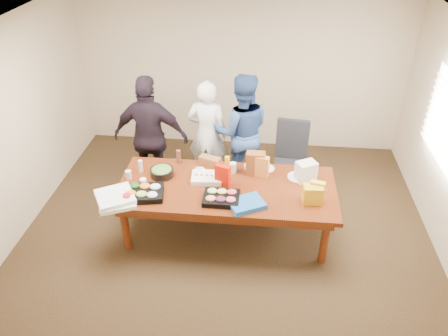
# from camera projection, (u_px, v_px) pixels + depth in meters

# --- Properties ---
(floor) EXTENTS (5.50, 5.00, 0.02)m
(floor) POSITION_uv_depth(u_px,v_px,m) (226.00, 231.00, 6.01)
(floor) COLOR #47301E
(floor) RESTS_ON ground
(ceiling) EXTENTS (5.50, 5.00, 0.02)m
(ceiling) POSITION_uv_depth(u_px,v_px,m) (227.00, 33.00, 4.53)
(ceiling) COLOR white
(ceiling) RESTS_ON wall_back
(wall_back) EXTENTS (5.50, 0.04, 2.70)m
(wall_back) POSITION_uv_depth(u_px,v_px,m) (241.00, 72.00, 7.35)
(wall_back) COLOR beige
(wall_back) RESTS_ON floor
(wall_front) EXTENTS (5.50, 0.04, 2.70)m
(wall_front) POSITION_uv_depth(u_px,v_px,m) (194.00, 317.00, 3.18)
(wall_front) COLOR beige
(wall_front) RESTS_ON floor
(wall_left) EXTENTS (0.04, 5.00, 2.70)m
(wall_left) POSITION_uv_depth(u_px,v_px,m) (10.00, 135.00, 5.50)
(wall_left) COLOR beige
(wall_left) RESTS_ON floor
(window_panel) EXTENTS (0.03, 1.40, 1.10)m
(window_panel) POSITION_uv_depth(u_px,v_px,m) (447.00, 123.00, 5.46)
(window_panel) COLOR white
(window_panel) RESTS_ON wall_right
(window_blinds) EXTENTS (0.04, 1.36, 1.00)m
(window_blinds) POSITION_uv_depth(u_px,v_px,m) (444.00, 122.00, 5.46)
(window_blinds) COLOR beige
(window_blinds) RESTS_ON wall_right
(conference_table) EXTENTS (2.80, 1.20, 0.75)m
(conference_table) POSITION_uv_depth(u_px,v_px,m) (226.00, 209.00, 5.80)
(conference_table) COLOR #4C1C0F
(conference_table) RESTS_ON floor
(office_chair) EXTENTS (0.64, 0.64, 1.13)m
(office_chair) POSITION_uv_depth(u_px,v_px,m) (291.00, 165.00, 6.37)
(office_chair) COLOR black
(office_chair) RESTS_ON floor
(person_center) EXTENTS (0.65, 0.46, 1.69)m
(person_center) POSITION_uv_depth(u_px,v_px,m) (207.00, 134.00, 6.58)
(person_center) COLOR white
(person_center) RESTS_ON floor
(person_right) EXTENTS (0.96, 0.80, 1.81)m
(person_right) POSITION_uv_depth(u_px,v_px,m) (241.00, 132.00, 6.52)
(person_right) COLOR #2E4A86
(person_right) RESTS_ON floor
(person_left) EXTENTS (1.11, 0.49, 1.86)m
(person_left) POSITION_uv_depth(u_px,v_px,m) (151.00, 137.00, 6.32)
(person_left) COLOR black
(person_left) RESTS_ON floor
(veggie_tray) EXTENTS (0.54, 0.45, 0.07)m
(veggie_tray) POSITION_uv_depth(u_px,v_px,m) (144.00, 193.00, 5.41)
(veggie_tray) COLOR black
(veggie_tray) RESTS_ON conference_table
(fruit_tray) EXTENTS (0.44, 0.35, 0.07)m
(fruit_tray) POSITION_uv_depth(u_px,v_px,m) (221.00, 198.00, 5.33)
(fruit_tray) COLOR black
(fruit_tray) RESTS_ON conference_table
(sheet_cake) EXTENTS (0.41, 0.32, 0.07)m
(sheet_cake) POSITION_uv_depth(u_px,v_px,m) (207.00, 178.00, 5.70)
(sheet_cake) COLOR white
(sheet_cake) RESTS_ON conference_table
(salad_bowl) EXTENTS (0.37, 0.37, 0.10)m
(salad_bowl) POSITION_uv_depth(u_px,v_px,m) (162.00, 172.00, 5.78)
(salad_bowl) COLOR black
(salad_bowl) RESTS_ON conference_table
(chip_bag_blue) EXTENTS (0.51, 0.47, 0.06)m
(chip_bag_blue) POSITION_uv_depth(u_px,v_px,m) (246.00, 204.00, 5.24)
(chip_bag_blue) COLOR #1A5AAB
(chip_bag_blue) RESTS_ON conference_table
(chip_bag_red) EXTENTS (0.21, 0.15, 0.29)m
(chip_bag_red) POSITION_uv_depth(u_px,v_px,m) (223.00, 175.00, 5.55)
(chip_bag_red) COLOR #C21403
(chip_bag_red) RESTS_ON conference_table
(chip_bag_yellow) EXTENTS (0.19, 0.11, 0.27)m
(chip_bag_yellow) POSITION_uv_depth(u_px,v_px,m) (317.00, 191.00, 5.29)
(chip_bag_yellow) COLOR yellow
(chip_bag_yellow) RESTS_ON conference_table
(chip_bag_orange) EXTENTS (0.21, 0.13, 0.30)m
(chip_bag_orange) POSITION_uv_depth(u_px,v_px,m) (261.00, 167.00, 5.72)
(chip_bag_orange) COLOR orange
(chip_bag_orange) RESTS_ON conference_table
(mayo_jar) EXTENTS (0.09, 0.09, 0.14)m
(mayo_jar) POSITION_uv_depth(u_px,v_px,m) (233.00, 168.00, 5.83)
(mayo_jar) COLOR white
(mayo_jar) RESTS_ON conference_table
(mustard_bottle) EXTENTS (0.08, 0.08, 0.19)m
(mustard_bottle) POSITION_uv_depth(u_px,v_px,m) (227.00, 163.00, 5.89)
(mustard_bottle) COLOR gold
(mustard_bottle) RESTS_ON conference_table
(dressing_bottle) EXTENTS (0.08, 0.08, 0.20)m
(dressing_bottle) POSITION_uv_depth(u_px,v_px,m) (179.00, 157.00, 6.02)
(dressing_bottle) COLOR brown
(dressing_bottle) RESTS_ON conference_table
(ranch_bottle) EXTENTS (0.06, 0.06, 0.17)m
(ranch_bottle) POSITION_uv_depth(u_px,v_px,m) (141.00, 166.00, 5.84)
(ranch_bottle) COLOR beige
(ranch_bottle) RESTS_ON conference_table
(banana_bunch) EXTENTS (0.26, 0.20, 0.07)m
(banana_bunch) POSITION_uv_depth(u_px,v_px,m) (261.00, 166.00, 5.93)
(banana_bunch) COLOR gold
(banana_bunch) RESTS_ON conference_table
(bread_loaf) EXTENTS (0.32, 0.22, 0.12)m
(bread_loaf) POSITION_uv_depth(u_px,v_px,m) (210.00, 161.00, 6.00)
(bread_loaf) COLOR brown
(bread_loaf) RESTS_ON conference_table
(kraft_bag) EXTENTS (0.25, 0.15, 0.32)m
(kraft_bag) POSITION_uv_depth(u_px,v_px,m) (255.00, 163.00, 5.76)
(kraft_bag) COLOR brown
(kraft_bag) RESTS_ON conference_table
(red_cup) EXTENTS (0.10, 0.10, 0.12)m
(red_cup) POSITION_uv_depth(u_px,v_px,m) (127.00, 199.00, 5.27)
(red_cup) COLOR red
(red_cup) RESTS_ON conference_table
(clear_cup_a) EXTENTS (0.10, 0.10, 0.11)m
(clear_cup_a) POSITION_uv_depth(u_px,v_px,m) (143.00, 183.00, 5.56)
(clear_cup_a) COLOR white
(clear_cup_a) RESTS_ON conference_table
(clear_cup_b) EXTENTS (0.10, 0.10, 0.11)m
(clear_cup_b) POSITION_uv_depth(u_px,v_px,m) (129.00, 175.00, 5.72)
(clear_cup_b) COLOR silver
(clear_cup_b) RESTS_ON conference_table
(pizza_box_lower) EXTENTS (0.57, 0.57, 0.05)m
(pizza_box_lower) POSITION_uv_depth(u_px,v_px,m) (117.00, 201.00, 5.30)
(pizza_box_lower) COLOR white
(pizza_box_lower) RESTS_ON conference_table
(pizza_box_upper) EXTENTS (0.59, 0.59, 0.05)m
(pizza_box_upper) POSITION_uv_depth(u_px,v_px,m) (115.00, 196.00, 5.29)
(pizza_box_upper) COLOR white
(pizza_box_upper) RESTS_ON pizza_box_lower
(plate_a) EXTENTS (0.32, 0.32, 0.02)m
(plate_a) POSITION_uv_depth(u_px,v_px,m) (298.00, 177.00, 5.76)
(plate_a) COLOR white
(plate_a) RESTS_ON conference_table
(plate_b) EXTENTS (0.24, 0.24, 0.01)m
(plate_b) POSITION_uv_depth(u_px,v_px,m) (266.00, 168.00, 5.94)
(plate_b) COLOR white
(plate_b) RESTS_ON conference_table
(dip_bowl_a) EXTENTS (0.17, 0.17, 0.05)m
(dip_bowl_a) POSITION_uv_depth(u_px,v_px,m) (249.00, 167.00, 5.94)
(dip_bowl_a) COLOR beige
(dip_bowl_a) RESTS_ON conference_table
(dip_bowl_b) EXTENTS (0.15, 0.15, 0.06)m
(dip_bowl_b) POSITION_uv_depth(u_px,v_px,m) (200.00, 171.00, 5.84)
(dip_bowl_b) COLOR silver
(dip_bowl_b) RESTS_ON conference_table
(grocery_bag_white) EXTENTS (0.30, 0.27, 0.27)m
(grocery_bag_white) POSITION_uv_depth(u_px,v_px,m) (306.00, 171.00, 5.65)
(grocery_bag_white) COLOR white
(grocery_bag_white) RESTS_ON conference_table
(grocery_bag_yellow) EXTENTS (0.25, 0.18, 0.23)m
(grocery_bag_yellow) POSITION_uv_depth(u_px,v_px,m) (312.00, 194.00, 5.25)
(grocery_bag_yellow) COLOR gold
(grocery_bag_yellow) RESTS_ON conference_table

